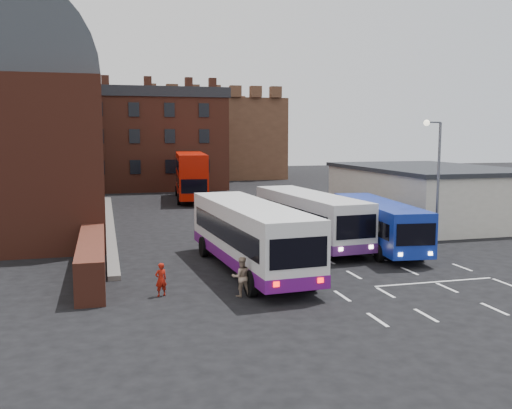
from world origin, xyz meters
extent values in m
plane|color=black|center=(0.00, 0.00, 0.00)|extent=(180.00, 180.00, 0.00)
cube|color=#602B1E|center=(-15.50, 21.00, 5.00)|extent=(12.00, 28.00, 10.00)
cylinder|color=#1E2328|center=(-15.50, 21.00, 10.00)|extent=(12.00, 26.00, 12.00)
cube|color=#602B1E|center=(-10.20, 2.00, 0.90)|extent=(1.20, 10.00, 1.80)
cube|color=beige|center=(15.00, 14.00, 2.00)|extent=(10.00, 16.00, 4.00)
cube|color=#282B30|center=(15.00, 14.00, 4.10)|extent=(10.40, 16.40, 0.30)
cube|color=brown|center=(-6.00, 46.00, 5.50)|extent=(22.00, 10.00, 11.00)
cube|color=brown|center=(6.00, 66.00, 6.00)|extent=(22.00, 22.00, 12.00)
cube|color=white|center=(-2.64, 1.37, 1.95)|extent=(3.63, 12.42, 2.79)
cube|color=black|center=(-2.64, 1.37, 2.12)|extent=(3.60, 11.23, 1.00)
cylinder|color=black|center=(-4.30, 5.17, 0.56)|extent=(0.39, 1.13, 1.11)
cylinder|color=black|center=(-3.73, -3.06, 0.56)|extent=(0.39, 1.13, 1.11)
cylinder|color=black|center=(-1.52, 5.36, 0.56)|extent=(0.39, 1.13, 1.11)
cylinder|color=black|center=(-0.95, -2.87, 0.56)|extent=(0.39, 1.13, 1.11)
cube|color=silver|center=(2.52, 6.93, 1.83)|extent=(3.58, 11.70, 2.62)
cube|color=black|center=(2.52, 6.93, 1.99)|extent=(3.54, 10.51, 0.94)
cylinder|color=black|center=(4.13, 3.39, 0.52)|extent=(0.38, 1.07, 1.05)
cylinder|color=black|center=(3.48, 11.11, 0.52)|extent=(0.38, 1.07, 1.05)
cylinder|color=black|center=(1.52, 3.17, 0.52)|extent=(0.38, 1.07, 1.05)
cylinder|color=black|center=(0.87, 10.89, 0.52)|extent=(0.38, 1.07, 1.05)
cube|color=navy|center=(6.00, 4.56, 1.64)|extent=(3.45, 10.48, 2.34)
cube|color=black|center=(6.00, 4.56, 1.78)|extent=(3.37, 9.29, 0.84)
cylinder|color=black|center=(6.80, 1.18, 0.47)|extent=(0.36, 0.96, 0.94)
cylinder|color=black|center=(7.56, 8.06, 0.47)|extent=(0.36, 0.96, 0.94)
cylinder|color=black|center=(4.48, 1.43, 0.47)|extent=(0.36, 0.96, 0.94)
cylinder|color=black|center=(5.24, 8.31, 0.47)|extent=(0.36, 0.96, 0.94)
cube|color=#AC0E00|center=(-0.90, 32.41, 2.68)|extent=(3.91, 12.22, 4.26)
cube|color=black|center=(-0.90, 32.41, 2.07)|extent=(3.85, 11.03, 0.98)
cylinder|color=black|center=(0.08, 28.47, 0.55)|extent=(0.41, 1.12, 1.09)
cylinder|color=black|center=(0.88, 36.51, 0.55)|extent=(0.41, 1.12, 1.09)
cylinder|color=black|center=(-2.64, 28.74, 0.55)|extent=(0.41, 1.12, 1.09)
cylinder|color=black|center=(-1.83, 36.78, 0.55)|extent=(0.41, 1.12, 1.09)
cylinder|color=#595C63|center=(8.60, 2.58, 3.70)|extent=(0.15, 0.15, 7.40)
cylinder|color=#595C63|center=(8.01, 2.32, 7.40)|extent=(1.22, 0.60, 0.09)
sphere|color=#FFF2CC|center=(7.41, 2.06, 7.36)|extent=(0.33, 0.33, 0.33)
imported|color=#9D160A|center=(-7.35, -2.02, 0.71)|extent=(0.60, 0.49, 1.42)
imported|color=tan|center=(-4.11, -2.94, 0.84)|extent=(0.83, 0.66, 1.68)
camera|label=1|loc=(-9.52, -25.53, 6.77)|focal=40.00mm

